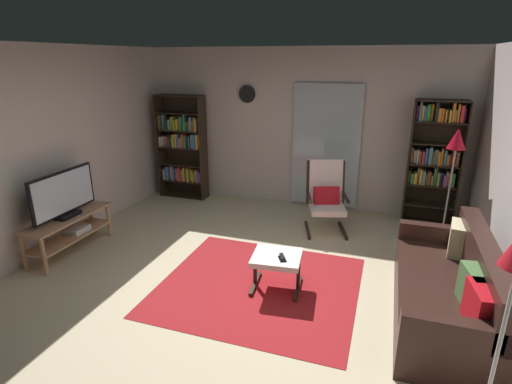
% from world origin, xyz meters
% --- Properties ---
extents(ground_plane, '(7.02, 7.02, 0.00)m').
position_xyz_m(ground_plane, '(0.00, 0.00, 0.00)').
color(ground_plane, beige).
extents(wall_back, '(5.60, 0.06, 2.60)m').
position_xyz_m(wall_back, '(0.00, 2.90, 1.30)').
color(wall_back, beige).
rests_on(wall_back, ground).
extents(wall_left, '(0.06, 6.00, 2.60)m').
position_xyz_m(wall_left, '(-2.70, 0.00, 1.30)').
color(wall_left, beige).
rests_on(wall_left, ground).
extents(glass_door_panel, '(1.10, 0.01, 2.00)m').
position_xyz_m(glass_door_panel, '(0.47, 2.83, 1.05)').
color(glass_door_panel, silver).
extents(area_rug, '(2.15, 1.99, 0.01)m').
position_xyz_m(area_rug, '(0.22, 0.12, 0.00)').
color(area_rug, maroon).
rests_on(area_rug, ground).
extents(tv_stand, '(0.41, 1.25, 0.50)m').
position_xyz_m(tv_stand, '(-2.37, 0.14, 0.33)').
color(tv_stand, tan).
rests_on(tv_stand, ground).
extents(television, '(0.20, 1.01, 0.60)m').
position_xyz_m(television, '(-2.37, 0.12, 0.79)').
color(television, black).
rests_on(television, tv_stand).
extents(bookshelf_near_tv, '(0.86, 0.30, 1.82)m').
position_xyz_m(bookshelf_near_tv, '(-2.04, 2.61, 0.92)').
color(bookshelf_near_tv, black).
rests_on(bookshelf_near_tv, ground).
extents(bookshelf_near_sofa, '(0.72, 0.30, 1.87)m').
position_xyz_m(bookshelf_near_sofa, '(2.09, 2.66, 1.04)').
color(bookshelf_near_sofa, black).
rests_on(bookshelf_near_sofa, ground).
extents(leather_sofa, '(0.80, 1.99, 0.84)m').
position_xyz_m(leather_sofa, '(2.12, 0.14, 0.31)').
color(leather_sofa, '#301C17').
rests_on(leather_sofa, ground).
extents(lounge_armchair, '(0.72, 0.78, 1.02)m').
position_xyz_m(lounge_armchair, '(0.65, 1.93, 0.53)').
color(lounge_armchair, black).
rests_on(lounge_armchair, ground).
extents(ottoman, '(0.57, 0.53, 0.40)m').
position_xyz_m(ottoman, '(0.41, 0.14, 0.33)').
color(ottoman, white).
rests_on(ottoman, ground).
extents(tv_remote, '(0.09, 0.15, 0.02)m').
position_xyz_m(tv_remote, '(0.48, 0.11, 0.41)').
color(tv_remote, black).
rests_on(tv_remote, ottoman).
extents(cell_phone, '(0.12, 0.16, 0.01)m').
position_xyz_m(cell_phone, '(0.49, 0.07, 0.41)').
color(cell_phone, black).
rests_on(cell_phone, ottoman).
extents(floor_lamp_by_shelf, '(0.23, 0.23, 1.58)m').
position_xyz_m(floor_lamp_by_shelf, '(2.26, 2.00, 1.32)').
color(floor_lamp_by_shelf, '#A5A5AD').
rests_on(floor_lamp_by_shelf, ground).
extents(wall_clock, '(0.29, 0.03, 0.29)m').
position_xyz_m(wall_clock, '(-0.88, 2.82, 1.85)').
color(wall_clock, silver).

